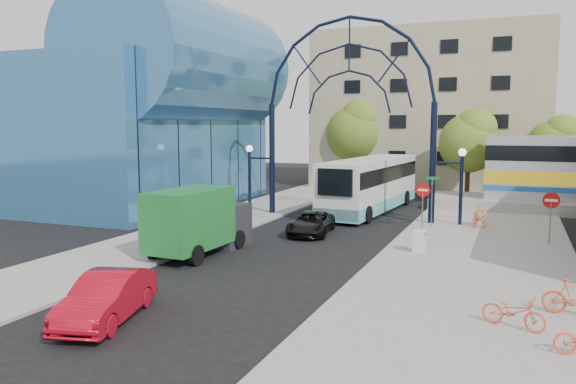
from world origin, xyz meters
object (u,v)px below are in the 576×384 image
at_px(tree_north_a, 470,140).
at_px(bike_far_a, 514,312).
at_px(do_not_enter_sign, 551,206).
at_px(red_sedan, 107,298).
at_px(bike_near_b, 480,216).
at_px(bike_near_a, 475,218).
at_px(stop_sign, 423,194).
at_px(green_truck, 200,221).
at_px(bike_far_b, 575,298).
at_px(gateway_arch, 349,77).
at_px(street_name_sign, 432,191).
at_px(sandwich_board, 419,239).
at_px(black_suv, 311,223).
at_px(tree_north_c, 556,144).
at_px(tree_north_b, 356,130).
at_px(city_bus, 371,184).

height_order(tree_north_a, bike_far_a, tree_north_a).
distance_m(do_not_enter_sign, tree_north_a, 16.86).
height_order(red_sedan, bike_near_b, red_sedan).
relative_size(bike_near_a, bike_far_a, 1.00).
height_order(do_not_enter_sign, bike_near_b, do_not_enter_sign).
relative_size(stop_sign, tree_north_a, 0.36).
relative_size(stop_sign, green_truck, 0.42).
xyz_separation_m(bike_near_a, bike_far_a, (2.08, -16.06, 0.00)).
xyz_separation_m(bike_near_b, bike_far_b, (3.52, -14.67, -0.01)).
bearing_deg(gateway_arch, street_name_sign, -15.07).
height_order(gateway_arch, do_not_enter_sign, gateway_arch).
xyz_separation_m(sandwich_board, black_suv, (-6.03, 2.71, -0.15)).
bearing_deg(green_truck, do_not_enter_sign, 29.34).
bearing_deg(street_name_sign, green_truck, -130.80).
height_order(black_suv, bike_far_a, black_suv).
bearing_deg(do_not_enter_sign, red_sedan, -128.07).
bearing_deg(bike_far_a, tree_north_c, 14.02).
bearing_deg(gateway_arch, tree_north_b, 103.68).
xyz_separation_m(red_sedan, bike_far_a, (11.01, 3.53, -0.12)).
distance_m(gateway_arch, sandwich_board, 12.52).
relative_size(gateway_arch, sandwich_board, 13.80).
height_order(green_truck, bike_near_a, green_truck).
distance_m(tree_north_b, bike_far_a, 35.31).
xyz_separation_m(gateway_arch, tree_north_b, (-3.88, 15.93, -3.29)).
relative_size(black_suv, bike_near_b, 2.31).
relative_size(tree_north_a, bike_far_a, 3.97).
xyz_separation_m(tree_north_a, city_bus, (-5.60, -8.22, -2.78)).
relative_size(bike_far_a, bike_far_b, 0.97).
distance_m(street_name_sign, tree_north_c, 16.95).
relative_size(stop_sign, sandwich_board, 2.53).
height_order(bike_near_b, bike_far_b, bike_near_b).
distance_m(do_not_enter_sign, city_bus, 13.01).
xyz_separation_m(stop_sign, tree_north_b, (-8.68, 17.93, 3.27)).
bearing_deg(bike_far_b, gateway_arch, 43.71).
height_order(gateway_arch, sandwich_board, gateway_arch).
bearing_deg(sandwich_board, stop_sign, 97.57).
relative_size(green_truck, bike_far_a, 3.38).
height_order(tree_north_b, black_suv, tree_north_b).
relative_size(gateway_arch, bike_near_a, 7.77).
bearing_deg(bike_far_a, bike_near_b, 25.36).
xyz_separation_m(street_name_sign, tree_north_a, (0.92, 13.33, 2.48)).
height_order(do_not_enter_sign, street_name_sign, street_name_sign).
bearing_deg(bike_near_a, red_sedan, -116.86).
height_order(tree_north_a, tree_north_c, tree_north_a).
xyz_separation_m(red_sedan, bike_far_b, (12.67, 5.26, -0.04)).
xyz_separation_m(stop_sign, tree_north_a, (1.32, 13.93, 2.61)).
distance_m(tree_north_b, bike_near_b, 20.20).
bearing_deg(street_name_sign, do_not_enter_sign, -24.16).
bearing_deg(tree_north_b, city_bus, -70.20).
bearing_deg(city_bus, stop_sign, -48.75).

